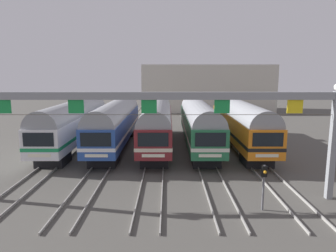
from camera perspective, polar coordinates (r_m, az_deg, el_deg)
name	(u,v)px	position (r m, az deg, el deg)	size (l,w,h in m)	color
ground_plane	(156,147)	(32.50, -2.14, -3.80)	(160.00, 160.00, 0.00)	#4C4944
track_bed	(160,121)	(49.18, -1.48, 0.89)	(18.48, 70.00, 0.15)	gray
commuter_train_white	(73,121)	(33.37, -16.89, 0.84)	(2.88, 18.06, 5.05)	white
commuter_train_blue	(115,121)	(32.41, -9.69, 0.87)	(2.88, 18.06, 4.77)	#284C9E
commuter_train_maroon	(156,121)	(31.98, -2.17, 0.88)	(2.88, 18.06, 4.77)	maroon
commuter_train_green	(198,121)	(32.12, 5.42, 0.89)	(2.88, 18.06, 5.05)	#236B42
commuter_train_orange	(239,121)	(32.81, 12.81, 0.87)	(2.88, 18.06, 5.05)	orange
catenary_gantry	(148,113)	(18.27, -3.66, 2.42)	(22.21, 0.44, 6.97)	gray
yard_signal_mast	(263,179)	(18.17, 16.87, -9.17)	(0.28, 0.35, 2.60)	#59595E
maintenance_building	(205,88)	(64.21, 6.83, 6.90)	(25.50, 10.00, 9.10)	beige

